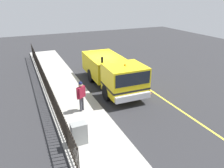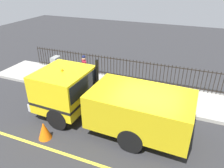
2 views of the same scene
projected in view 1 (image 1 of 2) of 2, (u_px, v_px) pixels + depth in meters
The scene contains 8 objects.
ground_plane at pixel (101, 79), 16.08m from camera, with size 44.58×44.58×0.00m, color #2B2B2D.
sidewalk_slab at pixel (62, 84), 14.92m from camera, with size 2.68×20.26×0.16m, color #A3A099.
lane_marking at pixel (128, 75), 16.94m from camera, with size 0.12×18.24×0.01m, color yellow.
work_truck at pixel (113, 71), 14.03m from camera, with size 2.50×6.71×2.48m.
worker_standing at pixel (81, 93), 11.00m from camera, with size 0.53×0.44×1.68m.
iron_fence at pixel (43, 77), 14.19m from camera, with size 0.04×17.26×1.28m.
utility_cabinet at pixel (79, 133), 8.71m from camera, with size 0.65×0.40×0.95m, color gray.
traffic_cone at pixel (148, 88), 13.64m from camera, with size 0.52×0.52×0.74m, color orange.
Camera 1 is at (5.39, 13.99, 5.90)m, focal length 33.89 mm.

